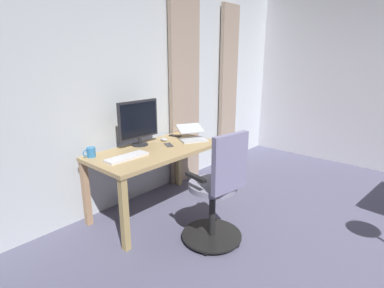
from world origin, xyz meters
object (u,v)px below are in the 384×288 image
object	(u,v)px
desk	(156,157)
computer_mouse	(164,139)
laptop	(192,136)
mug_tea	(91,152)
cell_phone_by_monitor	(175,136)
computer_monitor	(139,121)
computer_keyboard	(127,157)
office_chair	(218,193)
cell_phone_face_up	(169,145)

from	to	relation	value
desk	computer_mouse	world-z (taller)	computer_mouse
laptop	mug_tea	xyz separation A→B (m)	(1.12, -0.31, -0.00)
laptop	mug_tea	distance (m)	1.16
cell_phone_by_monitor	computer_monitor	bearing A→B (deg)	-19.50
desk	computer_keyboard	world-z (taller)	computer_keyboard
computer_monitor	computer_keyboard	bearing A→B (deg)	35.71
cell_phone_by_monitor	desk	bearing A→B (deg)	5.83
computer_keyboard	computer_mouse	xyz separation A→B (m)	(-0.66, -0.19, 0.01)
computer_monitor	laptop	bearing A→B (deg)	152.54
computer_monitor	mug_tea	size ratio (longest dim) A/B	3.94
desk	office_chair	xyz separation A→B (m)	(0.04, 0.85, -0.14)
office_chair	cell_phone_face_up	xyz separation A→B (m)	(-0.22, -0.84, 0.23)
office_chair	cell_phone_by_monitor	distance (m)	1.23
computer_keyboard	laptop	distance (m)	0.92
desk	computer_monitor	size ratio (longest dim) A/B	2.76
desk	mug_tea	distance (m)	0.67
desk	laptop	xyz separation A→B (m)	(-0.52, 0.05, 0.14)
desk	cell_phone_by_monitor	distance (m)	0.57
cell_phone_by_monitor	mug_tea	world-z (taller)	mug_tea
computer_keyboard	mug_tea	bearing A→B (deg)	-55.26
computer_monitor	office_chair	bearing A→B (deg)	89.01
office_chair	computer_mouse	world-z (taller)	office_chair
computer_keyboard	mug_tea	distance (m)	0.36
desk	computer_monitor	xyz separation A→B (m)	(0.03, -0.24, 0.36)
computer_monitor	cell_phone_by_monitor	size ratio (longest dim) A/B	3.54
computer_monitor	laptop	distance (m)	0.66
computer_keyboard	cell_phone_by_monitor	bearing A→B (deg)	-164.56
mug_tea	desk	bearing A→B (deg)	155.79
office_chair	computer_mouse	xyz separation A→B (m)	(-0.32, -1.02, 0.25)
office_chair	cell_phone_face_up	world-z (taller)	office_chair
mug_tea	laptop	bearing A→B (deg)	164.35
cell_phone_face_up	mug_tea	world-z (taller)	mug_tea
laptop	cell_phone_by_monitor	world-z (taller)	laptop
mug_tea	computer_monitor	bearing A→B (deg)	177.09
laptop	cell_phone_by_monitor	xyz separation A→B (m)	(0.01, -0.27, -0.05)
cell_phone_face_up	mug_tea	size ratio (longest dim) A/B	1.11
office_chair	computer_mouse	bearing A→B (deg)	81.83
desk	cell_phone_by_monitor	xyz separation A→B (m)	(-0.51, -0.22, 0.10)
computer_mouse	cell_phone_face_up	xyz separation A→B (m)	(0.09, 0.18, -0.01)
laptop	mug_tea	size ratio (longest dim) A/B	3.24
computer_monitor	cell_phone_by_monitor	bearing A→B (deg)	178.41
computer_mouse	mug_tea	distance (m)	0.88
computer_monitor	laptop	xyz separation A→B (m)	(-0.55, 0.29, -0.22)
laptop	cell_phone_by_monitor	bearing A→B (deg)	-59.40
cell_phone_face_up	mug_tea	distance (m)	0.82
laptop	mug_tea	world-z (taller)	laptop
office_chair	desk	bearing A→B (deg)	96.06
office_chair	computer_keyboard	xyz separation A→B (m)	(0.35, -0.82, 0.24)
cell_phone_face_up	mug_tea	bearing A→B (deg)	7.74
computer_keyboard	mug_tea	world-z (taller)	mug_tea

